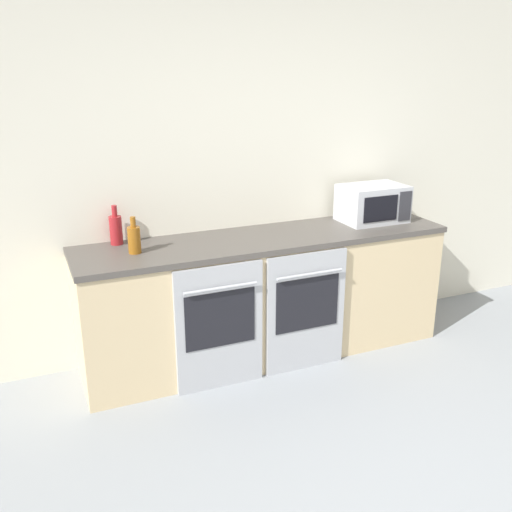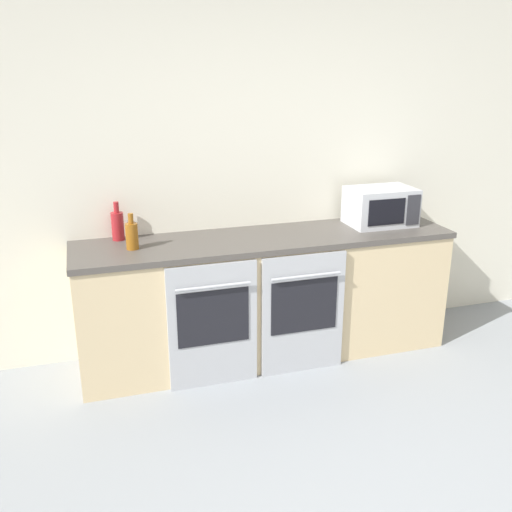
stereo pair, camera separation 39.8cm
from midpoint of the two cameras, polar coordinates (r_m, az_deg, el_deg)
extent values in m
cube|color=silver|center=(4.17, -3.60, 8.35)|extent=(10.00, 0.06, 2.60)
cube|color=#D1B789|center=(4.13, -1.80, -4.34)|extent=(2.63, 0.60, 0.86)
cube|color=#4C4742|center=(3.97, -1.87, 1.67)|extent=(2.65, 0.62, 0.04)
cube|color=#A8AAAF|center=(3.72, -6.74, -7.23)|extent=(0.59, 0.03, 0.85)
cube|color=black|center=(3.68, -6.70, -6.39)|extent=(0.47, 0.01, 0.38)
cylinder|color=#A8AAAF|center=(3.57, -6.73, -3.28)|extent=(0.48, 0.02, 0.02)
cube|color=#A8AAAF|center=(3.92, 2.12, -5.69)|extent=(0.59, 0.03, 0.85)
cube|color=black|center=(3.88, 2.25, -4.87)|extent=(0.47, 0.01, 0.38)
cylinder|color=#A8AAAF|center=(3.78, 2.43, -1.90)|extent=(0.48, 0.02, 0.02)
cube|color=#B7BABF|center=(4.38, 9.03, 5.20)|extent=(0.48, 0.34, 0.28)
cube|color=black|center=(4.21, 9.75, 4.64)|extent=(0.29, 0.01, 0.19)
cube|color=#2D2D33|center=(4.33, 12.16, 4.87)|extent=(0.11, 0.01, 0.22)
cylinder|color=#8C5114|center=(3.71, -15.12, 1.50)|extent=(0.08, 0.08, 0.17)
cylinder|color=#8C5114|center=(3.68, -15.27, 3.26)|extent=(0.03, 0.03, 0.07)
cylinder|color=maroon|center=(3.93, -16.69, 2.43)|extent=(0.08, 0.08, 0.19)
cylinder|color=maroon|center=(3.90, -16.86, 4.30)|extent=(0.04, 0.04, 0.07)
camera|label=1|loc=(0.20, -92.86, -0.97)|focal=40.00mm
camera|label=2|loc=(0.20, 87.14, 0.97)|focal=40.00mm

